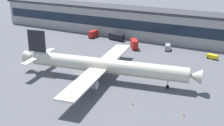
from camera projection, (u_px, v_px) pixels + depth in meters
ground_plane at (77, 74)px, 105.33m from camera, size 600.00×600.00×0.00m
terminal_building at (143, 23)px, 152.17m from camera, size 178.71×15.14×15.05m
airliner at (104, 66)px, 98.54m from camera, size 62.52×54.27×15.49m
fuel_truck at (116, 37)px, 148.35m from camera, size 8.76×4.21×3.35m
follow_me_car at (213, 56)px, 120.83m from camera, size 4.76×3.09×1.85m
crew_van at (168, 47)px, 132.41m from camera, size 3.58×5.61×2.55m
catering_truck at (134, 44)px, 134.71m from camera, size 6.17×7.43×4.15m
stair_truck at (93, 34)px, 153.52m from camera, size 2.76×6.14×3.55m
traffic_cone_0 at (50, 76)px, 102.95m from camera, size 0.50×0.50×0.63m
traffic_cone_1 at (133, 103)px, 83.24m from camera, size 0.54×0.54×0.68m
traffic_cone_2 at (184, 114)px, 77.46m from camera, size 0.54×0.54×0.67m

